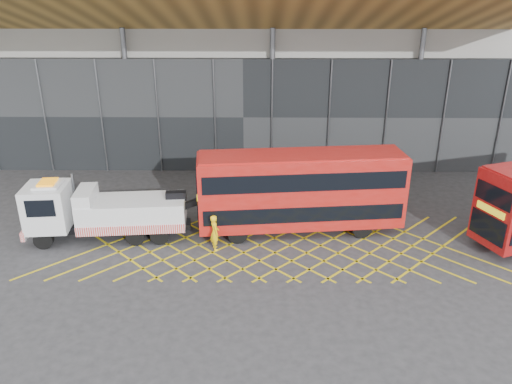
{
  "coord_description": "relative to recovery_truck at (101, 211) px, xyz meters",
  "views": [
    {
      "loc": [
        3.27,
        -23.05,
        12.62
      ],
      "look_at": [
        3.0,
        1.5,
        2.4
      ],
      "focal_mm": 35.0,
      "sensor_mm": 36.0,
      "label": 1
    }
  ],
  "objects": [
    {
      "name": "bus_towed",
      "position": [
        10.57,
        0.99,
        0.91
      ],
      "size": [
        11.21,
        3.69,
        4.48
      ],
      "rotation": [
        0.0,
        0.0,
        0.11
      ],
      "color": "#AD140F",
      "rests_on": "ground_plane"
    },
    {
      "name": "worker",
      "position": [
        6.1,
        -1.18,
        -0.62
      ],
      "size": [
        0.66,
        0.81,
        1.91
      ],
      "primitive_type": "imported",
      "rotation": [
        0.0,
        0.0,
        1.9
      ],
      "color": "yellow",
      "rests_on": "ground_plane"
    },
    {
      "name": "construction_building",
      "position": [
        7.1,
        17.64,
        7.4
      ],
      "size": [
        55.0,
        23.97,
        18.0
      ],
      "color": "gray",
      "rests_on": "ground_plane"
    },
    {
      "name": "road_markings",
      "position": [
        9.18,
        -0.76,
        -1.57
      ],
      "size": [
        24.76,
        7.16,
        0.01
      ],
      "color": "gold",
      "rests_on": "ground_plane"
    },
    {
      "name": "recovery_truck",
      "position": [
        0.0,
        0.0,
        0.0
      ],
      "size": [
        9.83,
        3.05,
        3.41
      ],
      "rotation": [
        0.0,
        0.0,
        0.09
      ],
      "color": "black",
      "rests_on": "ground_plane"
    },
    {
      "name": "ground_plane",
      "position": [
        5.18,
        -0.76,
        -1.57
      ],
      "size": [
        120.0,
        120.0,
        0.0
      ],
      "primitive_type": "plane",
      "color": "#2C2B2E"
    }
  ]
}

